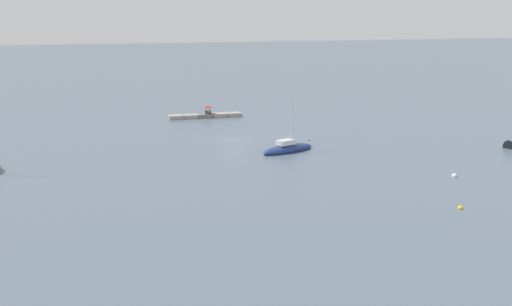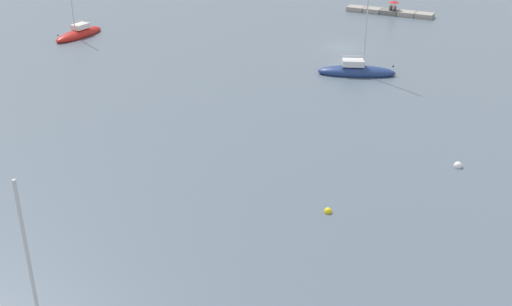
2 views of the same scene
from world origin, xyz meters
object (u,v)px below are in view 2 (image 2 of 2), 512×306
object	(u,v)px
sailboat_red_near	(79,34)
sailboat_navy_mid	(356,71)
person_seated_brown_right	(391,8)
person_seated_grey_left	(395,9)
mooring_buoy_near	(328,211)
mooring_buoy_mid	(458,166)
umbrella_open_red	(394,2)

from	to	relation	value
sailboat_red_near	sailboat_navy_mid	distance (m)	34.11
person_seated_brown_right	sailboat_navy_mid	world-z (taller)	sailboat_navy_mid
person_seated_grey_left	sailboat_red_near	size ratio (longest dim) A/B	0.08
person_seated_brown_right	sailboat_red_near	distance (m)	41.06
person_seated_brown_right	mooring_buoy_near	xyz separation A→B (m)	(-11.49, 53.50, -0.78)
mooring_buoy_near	person_seated_grey_left	bearing A→B (deg)	-78.45
person_seated_brown_right	sailboat_red_near	bearing A→B (deg)	38.02
sailboat_navy_mid	mooring_buoy_mid	xyz separation A→B (m)	(-12.79, 16.32, -0.27)
umbrella_open_red	person_seated_brown_right	bearing A→B (deg)	34.00
sailboat_navy_mid	mooring_buoy_near	world-z (taller)	sailboat_navy_mid
person_seated_grey_left	person_seated_brown_right	distance (m)	0.56
person_seated_grey_left	sailboat_red_near	distance (m)	41.47
mooring_buoy_mid	mooring_buoy_near	bearing A→B (deg)	59.58
person_seated_brown_right	mooring_buoy_mid	bearing A→B (deg)	105.78
umbrella_open_red	mooring_buoy_near	size ratio (longest dim) A/B	3.20
person_seated_brown_right	sailboat_red_near	xyz separation A→B (m)	(29.68, 28.38, -0.50)
mooring_buoy_mid	umbrella_open_red	bearing A→B (deg)	-68.91
sailboat_navy_mid	person_seated_brown_right	bearing A→B (deg)	167.62
umbrella_open_red	sailboat_red_near	xyz separation A→B (m)	(29.95, 28.56, -1.38)
person_seated_brown_right	umbrella_open_red	size ratio (longest dim) A/B	0.49
sailboat_navy_mid	mooring_buoy_near	size ratio (longest dim) A/B	22.49
person_seated_grey_left	mooring_buoy_near	distance (m)	54.61
sailboat_navy_mid	mooring_buoy_near	bearing A→B (deg)	-6.38
mooring_buoy_near	sailboat_navy_mid	bearing A→B (deg)	-74.84
sailboat_red_near	mooring_buoy_mid	xyz separation A→B (m)	(-46.89, 15.37, -0.26)
umbrella_open_red	mooring_buoy_mid	distance (m)	47.11
mooring_buoy_near	mooring_buoy_mid	size ratio (longest dim) A/B	0.81
person_seated_grey_left	sailboat_navy_mid	size ratio (longest dim) A/B	0.07
sailboat_red_near	sailboat_navy_mid	xyz separation A→B (m)	(-34.10, -0.95, 0.01)
person_seated_brown_right	umbrella_open_red	distance (m)	0.94
sailboat_red_near	mooring_buoy_mid	distance (m)	49.35
mooring_buoy_near	mooring_buoy_mid	world-z (taller)	mooring_buoy_mid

